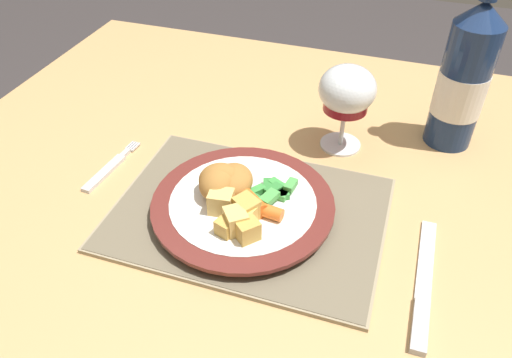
{
  "coord_description": "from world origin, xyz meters",
  "views": [
    {
      "loc": [
        0.14,
        -0.51,
        1.21
      ],
      "look_at": [
        -0.03,
        -0.03,
        0.78
      ],
      "focal_mm": 35.0,
      "sensor_mm": 36.0,
      "label": 1
    }
  ],
  "objects": [
    {
      "name": "placemat",
      "position": [
        -0.03,
        -0.06,
        0.74
      ],
      "size": [
        0.36,
        0.26,
        0.01
      ],
      "color": "gray",
      "rests_on": "dining_table"
    },
    {
      "name": "breaded_croquettes",
      "position": [
        -0.06,
        -0.05,
        0.79
      ],
      "size": [
        0.09,
        0.08,
        0.04
      ],
      "color": "#A87033",
      "rests_on": "dinner_plate"
    },
    {
      "name": "dining_table",
      "position": [
        0.0,
        0.0,
        0.64
      ],
      "size": [
        1.11,
        0.95,
        0.74
      ],
      "color": "tan",
      "rests_on": "ground"
    },
    {
      "name": "wine_glass",
      "position": [
        0.06,
        0.14,
        0.84
      ],
      "size": [
        0.09,
        0.09,
        0.14
      ],
      "color": "silver",
      "rests_on": "dining_table"
    },
    {
      "name": "glazed_carrots",
      "position": [
        -0.01,
        -0.08,
        0.78
      ],
      "size": [
        0.07,
        0.08,
        0.02
      ],
      "color": "orange",
      "rests_on": "dinner_plate"
    },
    {
      "name": "dinner_plate",
      "position": [
        -0.03,
        -0.06,
        0.76
      ],
      "size": [
        0.24,
        0.24,
        0.02
      ],
      "color": "white",
      "rests_on": "placemat"
    },
    {
      "name": "roast_potatoes",
      "position": [
        -0.03,
        -0.1,
        0.78
      ],
      "size": [
        0.08,
        0.07,
        0.03
      ],
      "color": "gold",
      "rests_on": "dinner_plate"
    },
    {
      "name": "bottle",
      "position": [
        0.22,
        0.21,
        0.85
      ],
      "size": [
        0.07,
        0.07,
        0.3
      ],
      "color": "navy",
      "rests_on": "dining_table"
    },
    {
      "name": "green_beans_pile",
      "position": [
        0.0,
        -0.03,
        0.77
      ],
      "size": [
        0.06,
        0.06,
        0.02
      ],
      "color": "#4CA84C",
      "rests_on": "dinner_plate"
    },
    {
      "name": "fork",
      "position": [
        -0.26,
        -0.03,
        0.74
      ],
      "size": [
        0.03,
        0.13,
        0.01
      ],
      "color": "silver",
      "rests_on": "dining_table"
    },
    {
      "name": "table_knife",
      "position": [
        0.21,
        -0.12,
        0.74
      ],
      "size": [
        0.02,
        0.2,
        0.01
      ],
      "color": "silver",
      "rests_on": "dining_table"
    }
  ]
}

